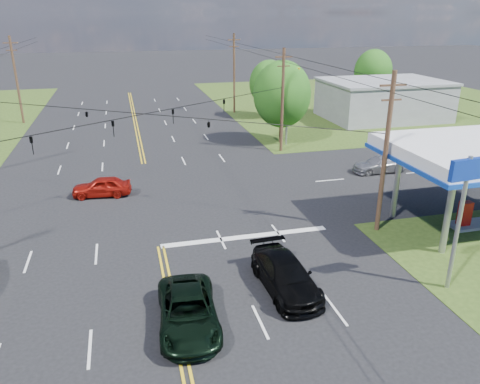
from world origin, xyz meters
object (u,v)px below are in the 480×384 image
object	(u,v)px
retail_ne	(383,101)
pole_ne	(282,99)
tree_right_a	(282,94)
pole_se	(385,152)
polesign_se	(465,190)
suv_black	(285,275)
tree_right_b	(269,83)
pickup_dkgreen	(188,311)
pole_left_far	(16,79)
pole_right_far	(234,73)
tree_far_r	(373,71)

from	to	relation	value
retail_ne	pole_ne	size ratio (longest dim) A/B	1.47
pole_ne	tree_right_a	size ratio (longest dim) A/B	1.16
pole_se	polesign_se	bearing A→B (deg)	-90.00
retail_ne	suv_black	size ratio (longest dim) A/B	2.62
retail_ne	tree_right_b	distance (m)	14.22
pole_se	suv_black	bearing A→B (deg)	-147.58
retail_ne	pickup_dkgreen	bearing A→B (deg)	-129.71
polesign_se	pickup_dkgreen	bearing A→B (deg)	179.44
pickup_dkgreen	polesign_se	size ratio (longest dim) A/B	0.80
pole_ne	suv_black	xyz separation A→B (m)	(-7.62, -22.84, -4.14)
pole_left_far	pole_right_far	size ratio (longest dim) A/B	1.00
pole_right_far	polesign_se	bearing A→B (deg)	-90.00
pole_se	suv_black	size ratio (longest dim) A/B	1.78
pole_ne	retail_ne	bearing A→B (deg)	32.91
pole_se	tree_right_a	size ratio (longest dim) A/B	1.16
tree_right_a	polesign_se	size ratio (longest dim) A/B	1.24
pole_se	pole_right_far	bearing A→B (deg)	90.00
pole_left_far	pickup_dkgreen	distance (m)	45.78
pole_right_far	tree_right_b	size ratio (longest dim) A/B	1.41
tree_right_a	polesign_se	bearing A→B (deg)	-92.07
pole_right_far	tree_right_b	xyz separation A→B (m)	(3.50, -4.00, -0.95)
retail_ne	pole_right_far	world-z (taller)	pole_right_far
tree_right_b	tree_far_r	size ratio (longest dim) A/B	0.93
tree_far_r	pickup_dkgreen	world-z (taller)	tree_far_r
retail_ne	pole_se	size ratio (longest dim) A/B	1.47
retail_ne	tree_far_r	xyz separation A→B (m)	(4.00, 10.00, 2.34)
retail_ne	pole_left_far	distance (m)	43.84
pole_se	pole_ne	xyz separation A→B (m)	(0.00, 18.00, 0.00)
tree_right_a	tree_right_b	xyz separation A→B (m)	(2.50, 12.00, -0.65)
pole_left_far	polesign_se	bearing A→B (deg)	-59.21
pole_se	pickup_dkgreen	size ratio (longest dim) A/B	1.80
polesign_se	pole_ne	bearing A→B (deg)	90.00
tree_right_a	tree_far_r	distance (m)	26.91
pole_ne	polesign_se	xyz separation A→B (m)	(0.00, -24.64, 0.12)
pole_se	pole_ne	distance (m)	18.00
retail_ne	tree_right_b	xyz separation A→B (m)	(-13.50, 4.00, 2.02)
pole_ne	tree_right_a	xyz separation A→B (m)	(1.00, 3.00, -0.05)
tree_far_r	suv_black	xyz separation A→B (m)	(-28.62, -43.84, -3.77)
retail_ne	pole_left_far	xyz separation A→B (m)	(-43.00, 8.00, 2.97)
pole_ne	tree_right_a	world-z (taller)	pole_ne
pole_left_far	tree_right_a	size ratio (longest dim) A/B	1.22
pole_ne	pole_left_far	distance (m)	32.20
retail_ne	pickup_dkgreen	world-z (taller)	retail_ne
pole_right_far	tree_far_r	bearing A→B (deg)	5.44
pole_ne	suv_black	size ratio (longest dim) A/B	1.78
suv_black	pole_left_far	bearing A→B (deg)	111.03
pole_se	pole_left_far	xyz separation A→B (m)	(-26.00, 37.00, 0.25)
pole_se	tree_right_a	distance (m)	21.02
pickup_dkgreen	retail_ne	bearing A→B (deg)	54.29
pole_se	pickup_dkgreen	distance (m)	14.70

